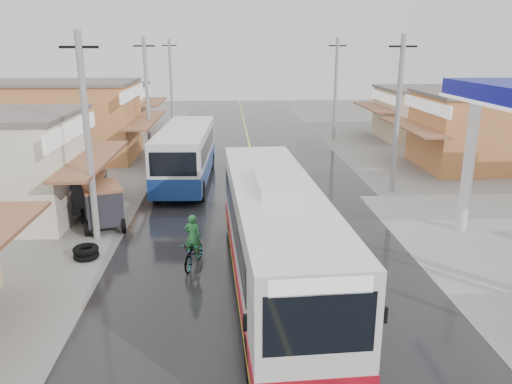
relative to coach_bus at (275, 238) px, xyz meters
The scene contains 12 objects.
ground 4.50m from the coach_bus, 85.79° to the right, with size 120.00×120.00×0.00m, color slate.
road 11.04m from the coach_bus, 88.40° to the left, with size 12.00×90.00×0.02m, color black.
centre_line 11.04m from the coach_bus, 88.40° to the left, with size 0.15×90.00×0.01m, color #D8CC4C.
shopfronts_left 18.90m from the coach_bus, 132.44° to the left, with size 11.00×44.00×5.20m, color tan, non-canonical shape.
utility_poles_left 13.76m from the coach_bus, 119.40° to the left, with size 1.60×50.00×8.00m, color gray, non-canonical shape.
utility_poles_right 13.23m from the coach_bus, 56.14° to the left, with size 1.60×36.00×8.00m, color gray, non-canonical shape.
coach_bus is the anchor object (origin of this frame).
second_bus 13.52m from the coach_bus, 105.92° to the left, with size 2.96×9.47×3.11m.
cyclist 3.51m from the coach_bus, 142.65° to the left, with size 1.07×1.93×1.97m.
tricycle_near 9.14m from the coach_bus, 137.47° to the left, with size 2.31×2.63×1.87m.
tricycle_far 11.13m from the coach_bus, 134.40° to the left, with size 1.72×2.39×1.82m.
tyre_stack 7.39m from the coach_bus, 156.19° to the left, with size 0.93×0.93×0.47m.
Camera 1 is at (-1.70, -10.05, 7.49)m, focal length 35.00 mm.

